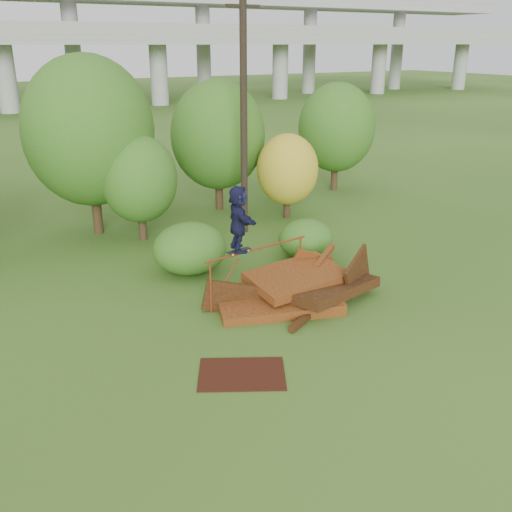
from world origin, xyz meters
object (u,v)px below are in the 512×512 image
skater (238,218)px  flat_plate (242,374)px  utility_pole (244,114)px  scrap_pile (297,290)px

skater → flat_plate: skater is taller
skater → utility_pole: utility_pole is taller
skater → utility_pole: size_ratio=0.20×
scrap_pile → flat_plate: scrap_pile is taller
skater → utility_pole: (3.53, 6.18, 2.12)m
skater → utility_pole: bearing=-17.4°
scrap_pile → skater: (-1.60, 0.75, 2.30)m
scrap_pile → skater: 2.91m
utility_pole → skater: bearing=-119.7°
flat_plate → utility_pole: size_ratio=0.22×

